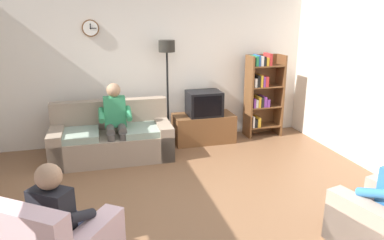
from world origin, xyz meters
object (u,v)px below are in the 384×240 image
at_px(floor_lamp, 167,64).
at_px(person_in_left_armchair, 61,215).
at_px(person_on_couch, 115,118).
at_px(tv, 204,103).
at_px(couch, 112,139).
at_px(bookshelf, 261,93).
at_px(tv_stand, 203,128).

height_order(floor_lamp, person_in_left_armchair, floor_lamp).
bearing_deg(person_on_couch, tv, 15.55).
height_order(couch, person_on_couch, person_on_couch).
bearing_deg(couch, person_in_left_armchair, -101.49).
bearing_deg(bookshelf, person_on_couch, -169.02).
relative_size(couch, tv, 3.18).
height_order(bookshelf, person_in_left_armchair, bookshelf).
bearing_deg(floor_lamp, person_on_couch, -149.34).
distance_m(tv, person_in_left_armchair, 3.78).
xyz_separation_m(floor_lamp, person_on_couch, (-0.96, -0.57, -0.75)).
xyz_separation_m(tv_stand, person_on_couch, (-1.60, -0.47, 0.44)).
bearing_deg(person_on_couch, floor_lamp, 30.66).
bearing_deg(tv, tv_stand, 90.00).
height_order(couch, tv_stand, couch).
distance_m(tv_stand, tv, 0.48).
xyz_separation_m(tv, bookshelf, (1.17, 0.09, 0.11)).
xyz_separation_m(tv_stand, tv, (-0.00, -0.02, 0.48)).
bearing_deg(couch, person_on_couch, -57.43).
distance_m(tv_stand, person_in_left_armchair, 3.82).
height_order(couch, bookshelf, bookshelf).
bearing_deg(person_in_left_armchair, floor_lamp, 63.56).
height_order(tv_stand, person_in_left_armchair, person_in_left_armchair).
distance_m(tv, bookshelf, 1.17).
bearing_deg(person_in_left_armchair, couch, 78.51).
relative_size(tv, person_on_couch, 0.48).
distance_m(person_on_couch, person_in_left_armchair, 2.69).
bearing_deg(tv, person_on_couch, -164.45).
xyz_separation_m(bookshelf, floor_lamp, (-1.81, 0.03, 0.61)).
xyz_separation_m(couch, bookshelf, (2.83, 0.43, 0.53)).
bearing_deg(bookshelf, floor_lamp, 179.00).
bearing_deg(person_in_left_armchair, person_on_couch, 76.58).
distance_m(couch, floor_lamp, 1.60).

